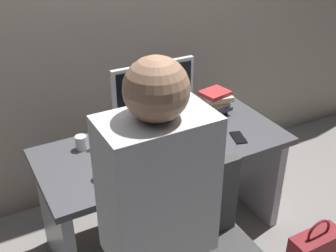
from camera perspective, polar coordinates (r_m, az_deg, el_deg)
The scene contains 11 objects.
ground_plane at distance 3.03m, azimuth -0.46°, elevation -14.10°, with size 9.00×9.00×0.00m, color gray.
desk at distance 2.71m, azimuth -0.51°, elevation -6.30°, with size 1.53×0.69×0.72m.
person_at_desk at distance 1.76m, azimuth -1.27°, elevation -16.00°, with size 0.40×0.24×1.64m.
monitor at distance 2.61m, azimuth -1.88°, elevation 4.31°, with size 0.54×0.14×0.46m.
keyboard at distance 2.53m, azimuth -0.14°, elevation -3.01°, with size 0.43×0.13×0.02m, color white.
mouse at distance 2.65m, azimuth 5.08°, elevation -1.34°, with size 0.06×0.10×0.03m, color white.
cup_near_keyboard at distance 2.31m, azimuth -8.81°, elevation -6.00°, with size 0.06×0.06×0.09m, color #D84C3F.
cup_by_monitor at distance 2.57m, azimuth -11.55°, elevation -2.19°, with size 0.07×0.07×0.09m, color white.
book_stack at distance 2.90m, azimuth 6.32°, elevation 3.15°, with size 0.22×0.19×0.17m.
cell_phone at distance 2.68m, azimuth 9.40°, elevation -1.53°, with size 0.07×0.14×0.01m, color black.
handbag at distance 2.87m, azimuth 19.01°, elevation -15.48°, with size 0.34×0.14×0.38m.
Camera 1 is at (-1.03, -1.94, 2.09)m, focal length 45.51 mm.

